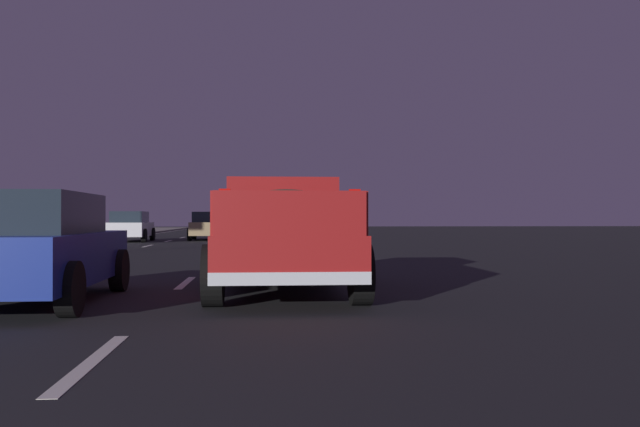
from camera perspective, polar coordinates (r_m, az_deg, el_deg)
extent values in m
plane|color=black|center=(28.28, -11.26, -2.81)|extent=(144.00, 144.00, 0.00)
cube|color=silver|center=(6.10, -18.45, -11.57)|extent=(2.40, 0.14, 0.01)
cube|color=silver|center=(12.88, -11.14, -5.67)|extent=(2.40, 0.14, 0.01)
cube|color=silver|center=(18.82, -9.14, -4.01)|extent=(2.40, 0.14, 0.01)
cube|color=silver|center=(24.83, -8.09, -3.14)|extent=(2.40, 0.14, 0.01)
cube|color=silver|center=(31.58, -7.39, -2.55)|extent=(2.40, 0.14, 0.01)
cube|color=silver|center=(37.27, -7.00, -2.22)|extent=(2.40, 0.14, 0.01)
cube|color=silver|center=(42.85, -6.72, -1.99)|extent=(2.40, 0.14, 0.01)
cube|color=silver|center=(49.41, -6.47, -1.78)|extent=(2.40, 0.14, 0.01)
cube|color=silver|center=(55.30, -6.30, -1.63)|extent=(2.40, 0.14, 0.01)
cube|color=silver|center=(62.27, -6.13, -1.49)|extent=(2.40, 0.14, 0.01)
cube|color=silver|center=(67.56, -6.03, -1.41)|extent=(2.40, 0.14, 0.01)
cube|color=silver|center=(72.86, -5.95, -1.34)|extent=(2.40, 0.14, 0.01)
cube|color=silver|center=(78.34, -5.87, -1.27)|extent=(2.40, 0.14, 0.01)
cube|color=silver|center=(17.62, -21.05, -4.23)|extent=(2.40, 0.14, 0.01)
cube|color=silver|center=(23.70, -16.81, -3.25)|extent=(2.40, 0.14, 0.01)
cube|color=silver|center=(30.36, -14.15, -2.63)|extent=(2.40, 0.14, 0.01)
cube|color=silver|center=(36.74, -12.52, -2.24)|extent=(2.40, 0.14, 0.01)
cube|color=silver|center=(42.97, -11.40, -1.98)|extent=(2.40, 0.14, 0.01)
cube|color=silver|center=(49.65, -10.51, -1.77)|extent=(2.40, 0.14, 0.01)
cube|color=silver|center=(55.75, -9.89, -1.62)|extent=(2.40, 0.14, 0.01)
cube|color=silver|center=(61.19, -9.44, -1.51)|extent=(2.40, 0.14, 0.01)
cube|color=silver|center=(67.88, -8.98, -1.40)|extent=(2.40, 0.14, 0.01)
cube|color=silver|center=(73.42, -8.67, -1.33)|extent=(2.40, 0.14, 0.01)
cube|color=silver|center=(79.05, -8.40, -1.26)|extent=(2.40, 0.14, 0.01)
cube|color=silver|center=(29.31, -21.32, -2.70)|extent=(108.00, 0.14, 0.01)
cube|color=maroon|center=(11.07, -3.06, -3.09)|extent=(5.40, 2.00, 0.60)
cube|color=maroon|center=(12.25, -3.23, 0.68)|extent=(2.16, 1.84, 0.90)
cube|color=#1E2833|center=(11.20, -3.08, 1.04)|extent=(0.04, 1.44, 0.50)
cube|color=maroon|center=(9.99, -8.26, -0.05)|extent=(3.02, 0.08, 0.56)
cube|color=maroon|center=(10.06, 2.49, -0.05)|extent=(3.02, 0.08, 0.56)
cube|color=maroon|center=(8.40, -2.50, 0.02)|extent=(0.08, 1.88, 0.56)
cube|color=silver|center=(8.43, -2.50, -5.43)|extent=(0.12, 2.00, 0.16)
cube|color=red|center=(8.42, -7.95, 1.38)|extent=(0.06, 0.14, 0.20)
cube|color=red|center=(8.49, 2.90, 1.36)|extent=(0.06, 0.14, 0.20)
ellipsoid|color=#4C422D|center=(9.98, -2.87, 0.18)|extent=(2.59, 1.52, 0.64)
sphere|color=silver|center=(10.48, -4.93, -0.61)|extent=(0.40, 0.40, 0.40)
sphere|color=beige|center=(9.40, -0.91, -0.76)|extent=(0.34, 0.34, 0.34)
cylinder|color=black|center=(12.88, -7.77, -3.82)|extent=(0.84, 0.28, 0.84)
cylinder|color=black|center=(12.93, 1.14, -3.81)|extent=(0.84, 0.28, 0.84)
cylinder|color=black|center=(9.33, -8.90, -5.12)|extent=(0.84, 0.28, 0.84)
cylinder|color=black|center=(9.40, 3.40, -5.09)|extent=(0.84, 0.28, 0.84)
cube|color=navy|center=(10.42, -22.84, -3.44)|extent=(4.42, 1.85, 0.70)
cube|color=#1E2833|center=(10.17, -23.25, 0.03)|extent=(2.48, 1.61, 0.56)
cylinder|color=black|center=(12.14, -24.80, -4.37)|extent=(0.68, 0.22, 0.68)
cylinder|color=black|center=(11.67, -16.40, -4.56)|extent=(0.68, 0.22, 0.68)
cylinder|color=black|center=(8.76, -20.12, -5.93)|extent=(0.68, 0.22, 0.68)
cube|color=#9E845B|center=(37.99, -9.27, -1.24)|extent=(4.43, 1.87, 0.70)
cube|color=#1E2833|center=(37.74, -9.29, -0.29)|extent=(2.49, 1.62, 0.56)
cylinder|color=black|center=(39.55, -10.44, -1.63)|extent=(0.68, 0.22, 0.68)
cylinder|color=black|center=(39.45, -7.83, -1.64)|extent=(0.68, 0.22, 0.68)
cylinder|color=black|center=(36.57, -10.82, -1.73)|extent=(0.68, 0.22, 0.68)
cylinder|color=black|center=(36.46, -8.00, -1.74)|extent=(0.68, 0.22, 0.68)
cube|color=red|center=(35.85, -9.48, -1.21)|extent=(0.10, 1.51, 0.10)
cube|color=#B2B5BA|center=(42.81, -4.56, -1.15)|extent=(4.40, 1.80, 0.70)
cube|color=#1E2833|center=(42.55, -4.56, -0.31)|extent=(2.47, 1.59, 0.56)
cylinder|color=black|center=(44.31, -5.74, -1.50)|extent=(0.68, 0.22, 0.68)
cylinder|color=black|center=(44.32, -3.41, -1.50)|extent=(0.68, 0.22, 0.68)
cylinder|color=black|center=(41.32, -5.80, -1.58)|extent=(0.68, 0.22, 0.68)
cylinder|color=black|center=(41.33, -3.30, -1.58)|extent=(0.68, 0.22, 0.68)
cube|color=red|center=(40.66, -4.54, -1.12)|extent=(0.08, 1.51, 0.10)
cube|color=silver|center=(36.46, -15.51, -1.27)|extent=(4.44, 1.89, 0.70)
cube|color=#1E2833|center=(36.20, -15.57, -0.28)|extent=(2.50, 1.63, 0.56)
cylinder|color=black|center=(38.09, -16.47, -1.67)|extent=(0.68, 0.22, 0.68)
cylinder|color=black|center=(37.80, -13.79, -1.68)|extent=(0.68, 0.22, 0.68)
cylinder|color=black|center=(35.15, -17.36, -1.77)|extent=(0.68, 0.22, 0.68)
cylinder|color=black|center=(34.84, -14.46, -1.79)|extent=(0.68, 0.22, 0.68)
cube|color=red|center=(34.34, -16.10, -1.24)|extent=(0.11, 1.51, 0.10)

